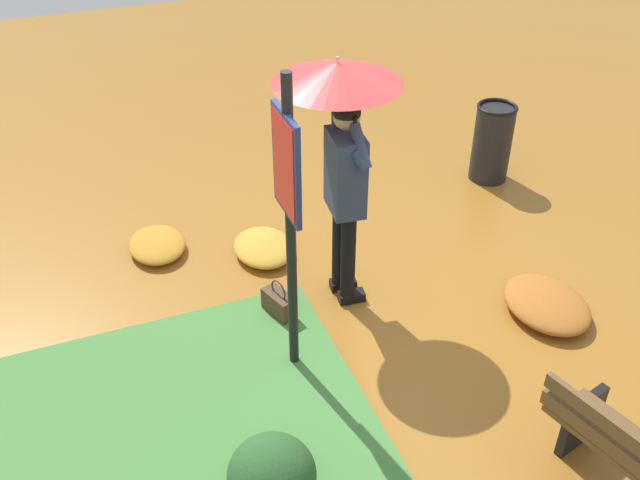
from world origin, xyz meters
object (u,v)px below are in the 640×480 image
(info_sign_post, at_px, (288,200))
(handbag, at_px, (279,305))
(trash_bin, at_px, (492,142))
(person_with_umbrella, at_px, (341,123))

(info_sign_post, bearing_deg, handbag, -8.06)
(handbag, height_order, trash_bin, trash_bin)
(trash_bin, bearing_deg, person_with_umbrella, 118.18)
(handbag, bearing_deg, person_with_umbrella, -74.80)
(person_with_umbrella, relative_size, info_sign_post, 0.89)
(person_with_umbrella, relative_size, handbag, 5.53)
(info_sign_post, relative_size, trash_bin, 2.76)
(trash_bin, bearing_deg, handbag, 115.71)
(person_with_umbrella, distance_m, info_sign_post, 0.97)
(info_sign_post, distance_m, trash_bin, 3.61)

